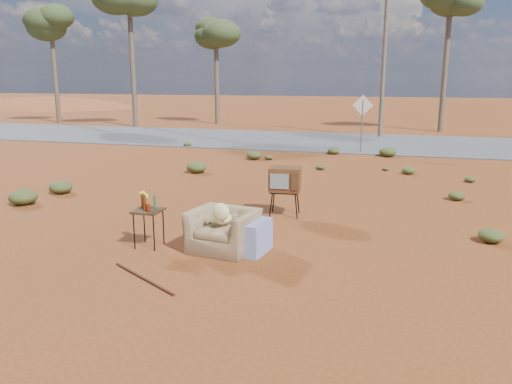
# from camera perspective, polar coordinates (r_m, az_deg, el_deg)

# --- Properties ---
(ground) EXTENTS (140.00, 140.00, 0.00)m
(ground) POSITION_cam_1_polar(r_m,az_deg,el_deg) (8.37, -4.80, -6.84)
(ground) COLOR brown
(ground) RESTS_ON ground
(highway) EXTENTS (140.00, 7.00, 0.04)m
(highway) POSITION_cam_1_polar(r_m,az_deg,el_deg) (22.71, 8.63, 5.72)
(highway) COLOR #565659
(highway) RESTS_ON ground
(dirt_mound) EXTENTS (26.00, 18.00, 2.00)m
(dirt_mound) POSITION_cam_1_polar(r_m,az_deg,el_deg) (52.86, -22.87, 8.91)
(dirt_mound) COLOR #9D4326
(dirt_mound) RESTS_ON ground
(armchair) EXTENTS (1.34, 0.83, 0.92)m
(armchair) POSITION_cam_1_polar(r_m,az_deg,el_deg) (8.29, -3.13, -3.87)
(armchair) COLOR olive
(armchair) RESTS_ON ground
(tv_unit) EXTENTS (0.69, 0.58, 1.02)m
(tv_unit) POSITION_cam_1_polar(r_m,az_deg,el_deg) (10.32, 3.33, 1.39)
(tv_unit) COLOR black
(tv_unit) RESTS_ON ground
(side_table) EXTENTS (0.46, 0.46, 0.93)m
(side_table) POSITION_cam_1_polar(r_m,az_deg,el_deg) (8.63, -12.35, -1.79)
(side_table) COLOR #3C2916
(side_table) RESTS_ON ground
(rusty_bar) EXTENTS (1.35, 0.84, 0.04)m
(rusty_bar) POSITION_cam_1_polar(r_m,az_deg,el_deg) (7.43, -12.74, -9.57)
(rusty_bar) COLOR #482213
(rusty_bar) RESTS_ON ground
(road_sign) EXTENTS (0.78, 0.06, 2.19)m
(road_sign) POSITION_cam_1_polar(r_m,az_deg,el_deg) (19.45, 12.07, 8.78)
(road_sign) COLOR brown
(road_sign) RESTS_ON ground
(eucalyptus_far_left) EXTENTS (3.20, 3.20, 7.10)m
(eucalyptus_far_left) POSITION_cam_1_polar(r_m,az_deg,el_deg) (34.51, -22.41, 17.21)
(eucalyptus_far_left) COLOR brown
(eucalyptus_far_left) RESTS_ON ground
(eucalyptus_left) EXTENTS (3.20, 3.20, 8.10)m
(eucalyptus_left) POSITION_cam_1_polar(r_m,az_deg,el_deg) (30.50, -14.30, 20.30)
(eucalyptus_left) COLOR brown
(eucalyptus_left) RESTS_ON ground
(eucalyptus_near_left) EXTENTS (3.20, 3.20, 6.60)m
(eucalyptus_near_left) POSITION_cam_1_polar(r_m,az_deg,el_deg) (31.39, -4.60, 17.72)
(eucalyptus_near_left) COLOR brown
(eucalyptus_near_left) RESTS_ON ground
(eucalyptus_center) EXTENTS (3.20, 3.20, 7.60)m
(eucalyptus_center) POSITION_cam_1_polar(r_m,az_deg,el_deg) (28.67, 21.32, 19.35)
(eucalyptus_center) COLOR brown
(eucalyptus_center) RESTS_ON ground
(utility_pole_center) EXTENTS (1.40, 0.20, 8.00)m
(utility_pole_center) POSITION_cam_1_polar(r_m,az_deg,el_deg) (24.90, 14.48, 15.61)
(utility_pole_center) COLOR brown
(utility_pole_center) RESTS_ON ground
(scrub_patch) EXTENTS (17.49, 8.07, 0.33)m
(scrub_patch) POSITION_cam_1_polar(r_m,az_deg,el_deg) (12.60, -1.31, 0.65)
(scrub_patch) COLOR #444E22
(scrub_patch) RESTS_ON ground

